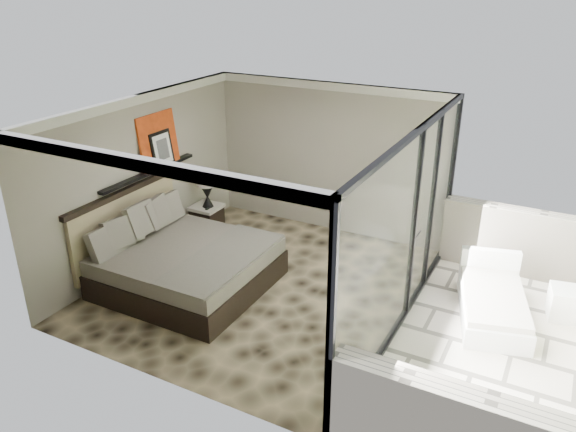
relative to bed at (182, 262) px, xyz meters
The scene contains 14 objects.
floor 1.30m from the bed, 25.30° to the left, with size 5.00×5.00×0.00m, color black.
ceiling 2.70m from the bed, 25.30° to the left, with size 4.50×5.00×0.02m, color silver.
back_wall 3.37m from the bed, 69.68° to the left, with size 4.50×0.02×2.80m, color gray.
left_wall 1.60m from the bed, 154.80° to the left, with size 0.02×5.00×2.80m, color gray.
glass_wall 3.56m from the bed, ahead, with size 0.08×5.00×2.80m, color white.
terrace_slab 4.92m from the bed, ahead, with size 3.00×5.00×0.12m, color #BDB2A1.
picture_ledge 1.66m from the bed, 149.40° to the left, with size 0.12×2.20×0.05m, color black.
bed is the anchor object (origin of this frame).
nightstand 2.00m from the bed, 114.54° to the left, with size 0.52×0.52×0.52m, color black.
table_lamp 2.04m from the bed, 113.31° to the left, with size 0.37×0.37×0.67m.
abstract_canvas 2.14m from the bed, 138.98° to the left, with size 0.04×0.90×0.90m, color #A40E0F.
framed_print 2.00m from the bed, 137.19° to the left, with size 0.03×0.50×0.60m, color black.
ottoman 5.69m from the bed, 18.39° to the left, with size 0.45×0.45×0.45m, color white.
lounger 4.67m from the bed, 16.96° to the left, with size 1.29×1.91×0.68m.
Camera 1 is at (3.98, -6.60, 4.54)m, focal length 35.00 mm.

